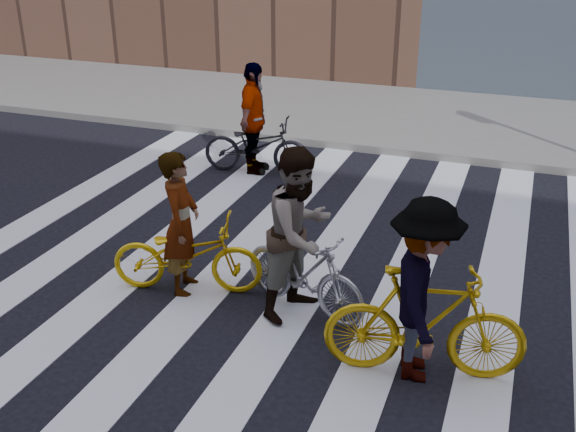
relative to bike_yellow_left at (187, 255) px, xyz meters
The scene contains 11 objects.
ground 1.16m from the bike_yellow_left, 43.70° to the left, with size 100.00×100.00×0.00m, color black.
sidewalk_far 8.28m from the bike_yellow_left, 84.67° to the left, with size 100.00×5.00×0.15m, color gray.
zebra_crosswalk 1.16m from the bike_yellow_left, 43.70° to the left, with size 8.25×10.00×0.01m.
bike_yellow_left is the anchor object (origin of this frame).
bike_silver_mid 1.46m from the bike_yellow_left, ahead, with size 0.47×1.67×1.01m, color #A1A1AB.
bike_yellow_right 3.00m from the bike_yellow_left, 12.88° to the right, with size 0.55×1.94×1.17m, color #D09F0B.
bike_dark_rear 4.12m from the bike_yellow_left, 101.16° to the left, with size 0.66×1.88×0.99m, color black.
rider_left 0.41m from the bike_yellow_left, behind, with size 0.64×0.42×1.75m, color slate.
rider_mid 1.49m from the bike_yellow_left, ahead, with size 0.95×0.74×1.95m, color slate.
rider_right 2.98m from the bike_yellow_left, 13.10° to the right, with size 1.20×0.69×1.85m, color slate.
rider_rear 4.16m from the bike_yellow_left, 101.84° to the left, with size 1.13×0.47×1.93m, color slate.
Camera 1 is at (2.81, -6.97, 4.14)m, focal length 42.00 mm.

